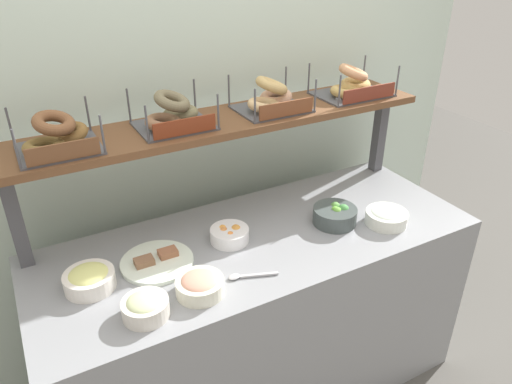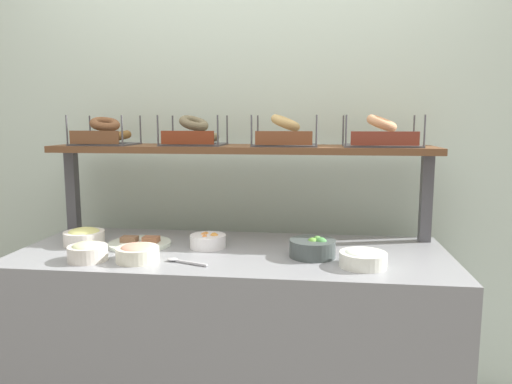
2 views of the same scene
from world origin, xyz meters
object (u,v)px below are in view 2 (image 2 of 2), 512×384
bowl_egg_salad (84,236)px  bagel_basket_sesame (381,136)px  serving_spoon_near_plate (181,261)px  bagel_basket_plain (285,135)px  bowl_cream_cheese (363,258)px  bagel_basket_cinnamon_raisin (105,135)px  bagel_basket_poppy (194,135)px  bowl_veggie_mix (313,248)px  bowl_potato_salad (88,251)px  serving_plate_white (140,243)px  bowl_lox_spread (138,252)px  bowl_fruit_salad (208,241)px

bowl_egg_salad → bagel_basket_sesame: bagel_basket_sesame is taller
serving_spoon_near_plate → bagel_basket_plain: size_ratio=0.60×
bowl_cream_cheese → bagel_basket_cinnamon_raisin: 1.33m
bagel_basket_poppy → bowl_egg_salad: bearing=-149.7°
bagel_basket_sesame → bowl_veggie_mix: bearing=-132.8°
bowl_veggie_mix → bowl_cream_cheese: bowl_veggie_mix is taller
bowl_veggie_mix → bagel_basket_plain: 0.56m
bowl_potato_salad → bagel_basket_cinnamon_raisin: size_ratio=0.54×
bowl_egg_salad → bagel_basket_cinnamon_raisin: bearing=87.4°
serving_spoon_near_plate → bagel_basket_sesame: size_ratio=0.52×
bowl_cream_cheese → serving_plate_white: 0.97m
bowl_cream_cheese → serving_spoon_near_plate: bearing=-177.0°
bowl_cream_cheese → bowl_lox_spread: 0.87m
bowl_potato_salad → bagel_basket_poppy: (0.31, 0.49, 0.44)m
bowl_lox_spread → bagel_basket_plain: 0.84m
bowl_fruit_salad → bagel_basket_cinnamon_raisin: bearing=159.0°
bowl_potato_salad → bagel_basket_sesame: bearing=22.2°
bowl_egg_salad → bagel_basket_sesame: (1.30, 0.25, 0.44)m
serving_plate_white → serving_spoon_near_plate: 0.34m
bowl_veggie_mix → bowl_potato_salad: (-0.88, -0.16, -0.00)m
bowl_cream_cheese → bagel_basket_sesame: bagel_basket_sesame is taller
bowl_potato_salad → bagel_basket_poppy: 0.73m
bowl_egg_salad → bowl_lox_spread: bowl_egg_salad is taller
bagel_basket_poppy → bowl_veggie_mix: bearing=-29.7°
bagel_basket_plain → bowl_cream_cheese: bearing=-52.5°
bowl_potato_salad → bagel_basket_plain: size_ratio=0.52×
bowl_egg_salad → bagel_basket_poppy: bagel_basket_poppy is taller
bowl_veggie_mix → serving_plate_white: 0.76m
bowl_egg_salad → serving_plate_white: size_ratio=0.65×
bagel_basket_cinnamon_raisin → bowl_lox_spread: bearing=-54.8°
bagel_basket_sesame → bagel_basket_cinnamon_raisin: bearing=-179.4°
bowl_lox_spread → serving_spoon_near_plate: size_ratio=0.96×
bowl_cream_cheese → bowl_lox_spread: same height
bowl_fruit_salad → bowl_lox_spread: bearing=-133.9°
bowl_veggie_mix → serving_plate_white: bearing=173.4°
bowl_egg_salad → bowl_lox_spread: 0.39m
bowl_cream_cheese → bowl_fruit_salad: bearing=162.5°
bowl_egg_salad → bowl_lox_spread: bearing=-32.9°
bowl_egg_salad → bagel_basket_sesame: size_ratio=0.53×
bagel_basket_plain → bagel_basket_sesame: 0.43m
bowl_fruit_salad → bagel_basket_cinnamon_raisin: 0.73m
bowl_fruit_salad → serving_spoon_near_plate: bowl_fruit_salad is taller
serving_plate_white → bowl_lox_spread: bearing=-71.5°
bowl_fruit_salad → bagel_basket_poppy: bearing=116.5°
bowl_veggie_mix → bagel_basket_cinnamon_raisin: 1.13m
serving_spoon_near_plate → serving_plate_white: bearing=137.3°
bowl_fruit_salad → bowl_egg_salad: 0.55m
bowl_lox_spread → bagel_basket_sesame: size_ratio=0.50×
bowl_egg_salad → bowl_cream_cheese: size_ratio=0.99×
bowl_potato_salad → serving_spoon_near_plate: bowl_potato_salad is taller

